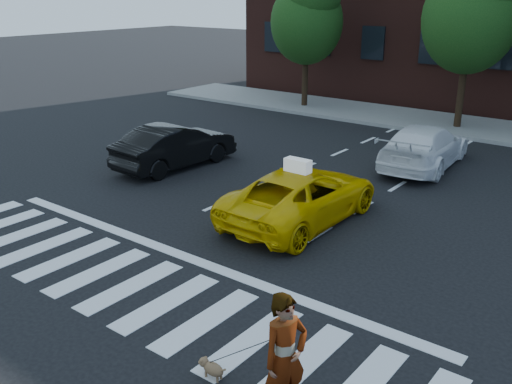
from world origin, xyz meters
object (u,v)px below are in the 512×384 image
tree_left (307,13)px  dog (211,368)px  tree_mid (472,7)px  black_sedan (175,146)px  taxi (301,195)px  white_suv (424,146)px  woman (285,358)px

tree_left → dog: tree_left is taller
tree_mid → dog: 18.87m
tree_left → dog: size_ratio=12.74×
black_sedan → dog: (8.10, -7.33, -0.54)m
taxi → dog: 6.44m
black_sedan → white_suv: bearing=-139.3°
tree_left → tree_mid: 7.51m
taxi → black_sedan: 5.92m
tree_mid → dog: bearing=-81.9°
tree_mid → woman: size_ratio=3.82×
tree_mid → white_suv: (0.87, -5.83, -4.16)m
tree_left → tree_mid: (7.50, -0.00, 0.41)m
taxi → black_sedan: bearing=-13.0°
tree_mid → woman: (3.90, -18.10, -3.92)m
woman → dog: (-1.33, -0.00, -0.76)m
tree_mid → white_suv: size_ratio=1.49×
tree_left → black_sedan: size_ratio=1.52×
taxi → white_suv: (0.63, 6.28, 0.03)m
tree_mid → taxi: size_ratio=1.48×
white_suv → woman: (3.03, -12.27, 0.24)m
tree_left → woman: size_ratio=3.50×
tree_mid → dog: (2.57, -18.10, -4.68)m
tree_left → white_suv: bearing=-34.9°
black_sedan → taxi: bearing=169.9°
taxi → dog: taxi is taller
woman → tree_left: bearing=51.1°
taxi → white_suv: bearing=-95.6°
dog → tree_left: bearing=115.0°
tree_left → white_suv: 10.86m
woman → white_suv: bearing=32.8°
taxi → dog: size_ratio=9.39×
taxi → woman: woman is taller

